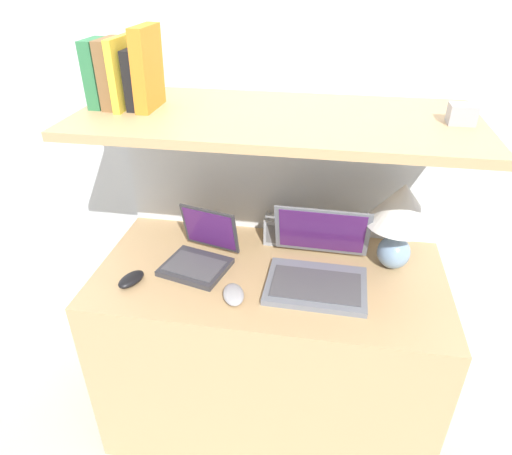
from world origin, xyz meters
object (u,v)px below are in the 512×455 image
object	(u,v)px
router_box	(280,229)
shelf_gadget	(462,114)
table_lamp	(401,213)
book_green	(97,73)
second_mouse	(131,279)
laptop_large	(318,268)
computer_mouse	(233,294)
laptop_small	(200,254)
book_brown	(111,73)
book_yellow	(123,73)
book_black	(136,79)
book_orange	(148,68)

from	to	relation	value
router_box	shelf_gadget	world-z (taller)	shelf_gadget
table_lamp	book_green	world-z (taller)	book_green
second_mouse	router_box	bearing A→B (deg)	37.01
laptop_large	router_box	distance (m)	0.27
laptop_large	book_green	bearing A→B (deg)	174.05
book_green	computer_mouse	bearing A→B (deg)	-25.93
laptop_small	book_brown	bearing A→B (deg)	167.70
computer_mouse	book_yellow	distance (m)	0.78
table_lamp	shelf_gadget	bearing A→B (deg)	-23.53
book_black	shelf_gadget	distance (m)	0.99
book_black	laptop_small	bearing A→B (deg)	-17.21
book_yellow	book_orange	xyz separation A→B (m)	(0.08, 0.00, 0.02)
second_mouse	book_brown	bearing A→B (deg)	105.67
laptop_large	second_mouse	world-z (taller)	laptop_large
book_green	book_brown	xyz separation A→B (m)	(0.05, 0.00, 0.00)
book_brown	book_yellow	distance (m)	0.04
book_brown	computer_mouse	bearing A→B (deg)	-28.45
laptop_large	book_orange	xyz separation A→B (m)	(-0.57, 0.08, 0.63)
computer_mouse	book_yellow	bearing A→B (deg)	149.11
table_lamp	book_yellow	size ratio (longest dim) A/B	1.54
shelf_gadget	book_green	bearing A→B (deg)	180.00
book_black	table_lamp	bearing A→B (deg)	3.11
laptop_large	book_brown	size ratio (longest dim) A/B	1.66
book_green	book_black	size ratio (longest dim) A/B	1.13
laptop_small	book_black	distance (m)	0.63
second_mouse	book_brown	xyz separation A→B (m)	(-0.06, 0.21, 0.64)
laptop_small	book_green	bearing A→B (deg)	169.56
book_orange	router_box	bearing A→B (deg)	19.67
book_green	book_yellow	size ratio (longest dim) A/B	0.96
laptop_large	book_orange	size ratio (longest dim) A/B	1.40
table_lamp	book_brown	world-z (taller)	book_brown
table_lamp	book_yellow	xyz separation A→B (m)	(-0.91, -0.05, 0.44)
book_black	shelf_gadget	xyz separation A→B (m)	(0.98, 0.00, -0.06)
table_lamp	book_black	world-z (taller)	book_black
book_orange	book_black	bearing A→B (deg)	180.00
book_green	book_brown	size ratio (longest dim) A/B	0.98
computer_mouse	table_lamp	bearing A→B (deg)	27.63
book_green	table_lamp	bearing A→B (deg)	2.72
router_box	book_green	xyz separation A→B (m)	(-0.58, -0.15, 0.60)
second_mouse	book_black	bearing A→B (deg)	84.69
book_black	book_green	bearing A→B (deg)	180.00
book_yellow	table_lamp	bearing A→B (deg)	2.98
book_green	book_black	distance (m)	0.13
router_box	book_green	size ratio (longest dim) A/B	0.56
router_box	book_black	distance (m)	0.76
book_yellow	shelf_gadget	world-z (taller)	book_yellow
table_lamp	laptop_small	distance (m)	0.72
computer_mouse	book_brown	size ratio (longest dim) A/B	0.63
book_yellow	book_black	bearing A→B (deg)	0.00
book_orange	computer_mouse	bearing A→B (deg)	-37.23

